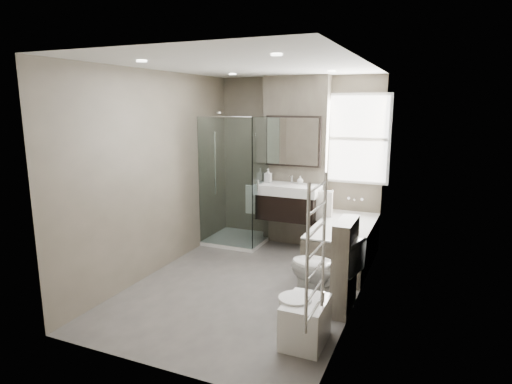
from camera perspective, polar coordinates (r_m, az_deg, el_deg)
The scene contains 15 objects.
room at distance 5.05m, azimuth -0.87°, elevation 1.61°, with size 2.70×3.90×2.70m.
vanity_pier at distance 6.69m, azimuth 5.33°, elevation 4.05°, with size 1.00×0.25×2.60m, color #5F584B.
vanity at distance 6.46m, azimuth 4.29°, elevation -1.25°, with size 0.95×0.47×0.66m.
mirror_cabinet at distance 6.50m, azimuth 4.94°, elevation 6.76°, with size 0.86×0.08×0.76m.
towel_left at distance 6.65m, azimuth -0.34°, elevation -1.04°, with size 0.24×0.06×0.44m, color silver.
towel_right at distance 6.30m, azimuth 9.05°, elevation -1.90°, with size 0.24×0.06×0.44m, color silver.
shower_enclosure at distance 6.73m, azimuth -2.03°, elevation -2.89°, with size 0.90×0.90×2.00m.
bathtub at distance 6.04m, azimuth 11.59°, elevation -6.57°, with size 0.75×1.60×0.57m.
window at distance 6.53m, azimuth 13.26°, elevation 6.91°, with size 0.98×0.06×1.33m.
toilet at distance 4.81m, azimuth 8.96°, elevation -10.22°, with size 0.45×0.79×0.80m, color white.
cistern_box at distance 4.68m, azimuth 11.73°, elevation -9.64°, with size 0.19×0.55×1.00m.
bidet at distance 4.15m, azimuth 6.52°, elevation -16.67°, with size 0.44×0.52×0.53m.
towel_radiator at distance 3.22m, azimuth 8.01°, elevation -7.69°, with size 0.03×0.49×1.10m.
soap_bottle_a at distance 6.54m, azimuth 1.62°, elevation 2.21°, with size 0.10×0.10×0.22m, color white.
soap_bottle_b at distance 6.47m, azimuth 5.92°, elevation 1.62°, with size 0.09×0.09×0.12m, color white.
Camera 1 is at (2.02, -4.54, 2.18)m, focal length 30.00 mm.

